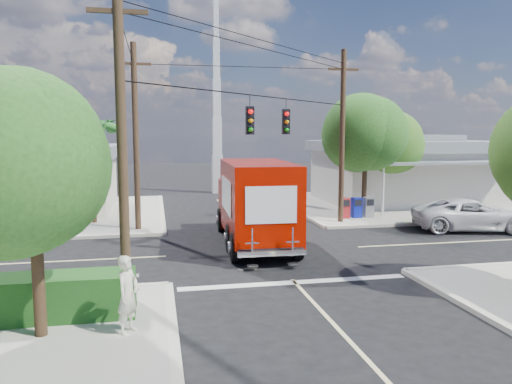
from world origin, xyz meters
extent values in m
plane|color=black|center=(0.00, 0.00, 0.00)|extent=(120.00, 120.00, 0.00)
cube|color=#A29D93|center=(11.00, 11.00, 0.07)|extent=(14.00, 14.00, 0.14)
cube|color=beige|center=(4.00, 11.00, 0.07)|extent=(0.25, 14.00, 0.14)
cube|color=beige|center=(11.00, 4.00, 0.07)|extent=(14.00, 0.25, 0.14)
cube|color=#A29D93|center=(-11.00, 11.00, 0.07)|extent=(14.00, 14.00, 0.14)
cube|color=beige|center=(-4.00, 11.00, 0.07)|extent=(0.25, 14.00, 0.14)
cube|color=beige|center=(-11.00, 4.00, 0.07)|extent=(14.00, 0.25, 0.14)
cube|color=beige|center=(0.00, 10.00, 0.01)|extent=(0.12, 12.00, 0.01)
cube|color=beige|center=(0.00, -10.00, 0.01)|extent=(0.12, 12.00, 0.01)
cube|color=beige|center=(10.00, 0.00, 0.01)|extent=(12.00, 0.12, 0.01)
cube|color=beige|center=(-10.00, 0.00, 0.01)|extent=(12.00, 0.12, 0.01)
cube|color=silver|center=(0.00, -4.30, 0.01)|extent=(7.50, 0.40, 0.01)
cube|color=beige|center=(12.50, 12.00, 1.84)|extent=(11.00, 8.00, 3.40)
cube|color=gray|center=(12.50, 12.00, 3.89)|extent=(11.80, 8.80, 0.70)
cube|color=gray|center=(12.50, 12.00, 4.39)|extent=(6.05, 4.40, 0.50)
cube|color=gray|center=(12.50, 7.10, 3.04)|extent=(9.90, 1.80, 0.15)
cylinder|color=silver|center=(8.10, 6.30, 1.59)|extent=(0.12, 0.12, 2.90)
cube|color=beige|center=(-12.00, 12.50, 1.74)|extent=(10.00, 8.00, 3.20)
cube|color=gray|center=(-12.00, 12.50, 3.69)|extent=(10.80, 8.80, 0.70)
cube|color=gray|center=(-12.00, 12.50, 4.19)|extent=(5.50, 4.40, 0.50)
cylinder|color=silver|center=(-8.00, 6.80, 1.49)|extent=(0.12, 0.12, 2.70)
cube|color=silver|center=(0.50, 20.00, 1.50)|extent=(0.80, 0.80, 3.00)
cube|color=silver|center=(0.50, 20.00, 4.50)|extent=(0.70, 0.70, 3.00)
cube|color=silver|center=(0.50, 20.00, 7.50)|extent=(0.60, 0.60, 3.00)
cube|color=silver|center=(0.50, 20.00, 10.50)|extent=(0.50, 0.50, 3.00)
cube|color=silver|center=(0.50, 20.00, 13.50)|extent=(0.40, 0.40, 3.00)
cylinder|color=#422D1C|center=(-7.00, -7.50, 2.00)|extent=(0.28, 0.28, 3.71)
sphere|color=#204D18|center=(-7.00, -7.50, 4.32)|extent=(3.71, 3.71, 3.71)
sphere|color=#204D18|center=(-7.40, -7.30, 4.55)|extent=(3.02, 3.02, 3.02)
sphere|color=#204D18|center=(-6.65, -7.80, 4.20)|extent=(3.25, 3.25, 3.25)
cylinder|color=#422D1C|center=(7.20, 6.80, 2.19)|extent=(0.28, 0.28, 4.10)
sphere|color=#204D18|center=(7.20, 6.80, 4.75)|extent=(4.10, 4.10, 4.10)
sphere|color=#204D18|center=(6.80, 7.00, 5.00)|extent=(3.33, 3.33, 3.33)
sphere|color=#204D18|center=(7.55, 6.50, 4.62)|extent=(3.58, 3.58, 3.58)
cylinder|color=#422D1C|center=(9.80, 9.00, 1.93)|extent=(0.28, 0.28, 3.58)
sphere|color=#336A20|center=(9.80, 9.00, 4.17)|extent=(3.58, 3.58, 3.58)
sphere|color=#336A20|center=(9.40, 9.20, 4.40)|extent=(2.91, 2.91, 2.91)
sphere|color=#336A20|center=(10.15, 8.70, 4.06)|extent=(3.14, 3.14, 3.14)
cylinder|color=#422D1C|center=(-7.50, 7.50, 2.64)|extent=(0.24, 0.24, 5.00)
cone|color=#266B24|center=(-6.60, 7.50, 5.24)|extent=(0.50, 2.06, 0.98)
cone|color=#266B24|center=(-6.94, 8.20, 5.24)|extent=(1.92, 1.68, 0.98)
cone|color=#266B24|center=(-7.70, 8.38, 5.24)|extent=(2.12, 0.95, 0.98)
cone|color=#266B24|center=(-8.31, 7.89, 5.24)|extent=(1.34, 2.07, 0.98)
cone|color=#266B24|center=(-8.31, 7.11, 5.24)|extent=(1.34, 2.07, 0.98)
cone|color=#266B24|center=(-7.70, 6.62, 5.24)|extent=(2.12, 0.95, 0.98)
cone|color=#266B24|center=(-6.94, 6.80, 5.24)|extent=(1.92, 1.68, 0.98)
cylinder|color=#422D1C|center=(-9.50, 9.00, 2.44)|extent=(0.24, 0.24, 4.60)
cone|color=#266B24|center=(-8.60, 9.00, 4.84)|extent=(0.50, 2.06, 0.98)
cone|color=#266B24|center=(-8.94, 9.70, 4.84)|extent=(1.92, 1.68, 0.98)
cone|color=#266B24|center=(-9.70, 9.88, 4.84)|extent=(2.12, 0.95, 0.98)
cone|color=#266B24|center=(-10.31, 9.39, 4.84)|extent=(1.34, 2.07, 0.98)
cone|color=#266B24|center=(-10.31, 8.61, 4.84)|extent=(1.34, 2.07, 0.98)
cone|color=#266B24|center=(-9.70, 8.12, 4.84)|extent=(2.12, 0.95, 0.98)
cone|color=#266B24|center=(-8.94, 8.30, 4.84)|extent=(1.92, 1.68, 0.98)
cylinder|color=#473321|center=(-5.20, -5.20, 4.50)|extent=(0.28, 0.28, 9.00)
cube|color=#473321|center=(-5.20, -5.20, 8.00)|extent=(1.60, 0.12, 0.12)
cylinder|color=#473321|center=(5.20, 5.20, 4.50)|extent=(0.28, 0.28, 9.00)
cube|color=#473321|center=(5.20, 5.20, 8.00)|extent=(1.60, 0.12, 0.12)
cylinder|color=#473321|center=(-5.20, 5.20, 4.50)|extent=(0.28, 0.28, 9.00)
cube|color=#473321|center=(-5.20, 5.20, 8.00)|extent=(1.60, 0.12, 0.12)
cylinder|color=black|center=(0.00, 0.00, 6.20)|extent=(10.43, 10.43, 0.04)
cube|color=black|center=(-0.80, -0.80, 5.25)|extent=(0.30, 0.24, 1.05)
sphere|color=red|center=(-0.80, -0.94, 5.58)|extent=(0.20, 0.20, 0.20)
cube|color=black|center=(1.10, 1.10, 5.25)|extent=(0.30, 0.24, 1.05)
sphere|color=red|center=(1.10, 0.96, 5.58)|extent=(0.20, 0.20, 0.20)
cube|color=silver|center=(-7.80, -5.60, 0.49)|extent=(5.94, 0.05, 0.08)
cube|color=silver|center=(-7.80, -5.60, 0.89)|extent=(5.94, 0.05, 0.08)
cube|color=silver|center=(-5.00, -5.60, 0.64)|extent=(0.09, 0.06, 1.00)
cube|color=#174618|center=(-8.00, -6.40, 0.69)|extent=(6.20, 1.20, 1.10)
cube|color=maroon|center=(5.80, 6.20, 0.69)|extent=(0.50, 0.50, 1.10)
cube|color=#0D1A9E|center=(6.50, 6.20, 0.69)|extent=(0.50, 0.50, 1.10)
cube|color=slate|center=(7.20, 6.20, 0.69)|extent=(0.50, 0.50, 1.10)
cube|color=black|center=(-0.17, 1.52, 0.57)|extent=(2.72, 8.12, 0.26)
cube|color=#A20E00|center=(-0.03, 4.66, 1.39)|extent=(2.54, 1.86, 2.26)
cube|color=black|center=(0.00, 5.38, 1.80)|extent=(2.17, 0.35, 0.98)
cube|color=silver|center=(0.01, 5.58, 0.67)|extent=(2.37, 0.23, 0.36)
cube|color=#A20E00|center=(-0.21, 0.60, 2.11)|extent=(2.84, 6.08, 2.98)
cube|color=white|center=(1.10, 0.54, 2.26)|extent=(0.19, 3.70, 1.34)
cube|color=white|center=(-1.51, 0.66, 2.26)|extent=(0.19, 3.70, 1.34)
cube|color=white|center=(-0.34, -2.40, 2.26)|extent=(1.85, 0.10, 1.34)
cube|color=silver|center=(-0.35, -2.54, 0.57)|extent=(2.48, 0.37, 0.19)
cube|color=silver|center=(-1.07, -2.64, 0.98)|extent=(0.47, 0.08, 1.03)
cube|color=silver|center=(0.36, -2.70, 0.98)|extent=(0.47, 0.08, 1.03)
cylinder|color=black|center=(-1.22, 4.56, 0.57)|extent=(0.38, 1.15, 1.13)
cylinder|color=black|center=(1.15, 4.45, 0.57)|extent=(0.38, 1.15, 1.13)
cylinder|color=black|center=(-1.48, -1.40, 0.57)|extent=(0.38, 1.15, 1.13)
cylinder|color=black|center=(0.88, -1.51, 0.57)|extent=(0.38, 1.15, 1.13)
imported|color=silver|center=(10.89, 2.28, 0.77)|extent=(5.99, 3.77, 1.54)
imported|color=beige|center=(-5.02, -7.75, 1.06)|extent=(0.72, 0.81, 1.84)
camera|label=1|loc=(-4.31, -19.34, 4.81)|focal=35.00mm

